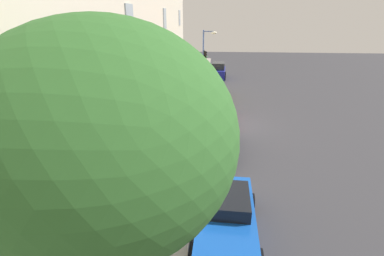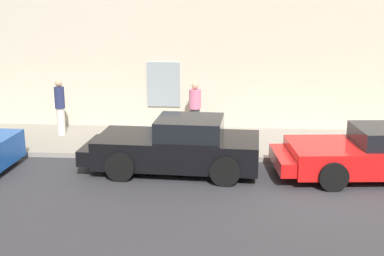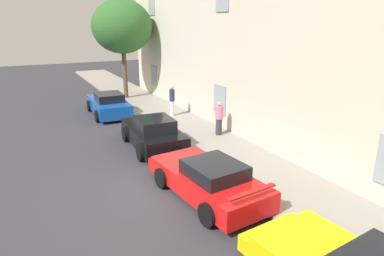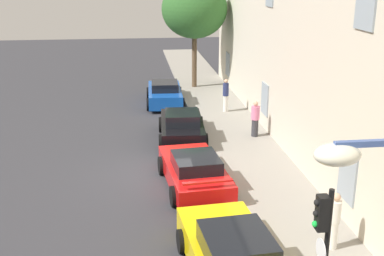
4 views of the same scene
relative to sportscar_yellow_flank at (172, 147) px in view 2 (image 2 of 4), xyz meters
name	(u,v)px [view 2 (image 2 of 4)]	position (x,y,z in m)	size (l,w,h in m)	color
ground_plane	(330,190)	(3.90, -1.17, -0.64)	(80.00, 80.00, 0.00)	#333338
sidewalk	(308,144)	(3.90, 2.47, -0.57)	(60.00, 3.26, 0.14)	gray
sportscar_yellow_flank	(172,147)	(0.00, 0.00, 0.00)	(4.67, 2.30, 1.44)	black
sportscar_white_middle	(370,154)	(5.06, -0.10, -0.05)	(4.91, 2.46, 1.29)	red
pedestrian_strolling	(60,106)	(-3.90, 2.79, 0.43)	(0.37, 0.37, 1.79)	silver
pedestrian_bystander	(195,108)	(0.37, 3.35, 0.34)	(0.42, 0.42, 1.66)	#333338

